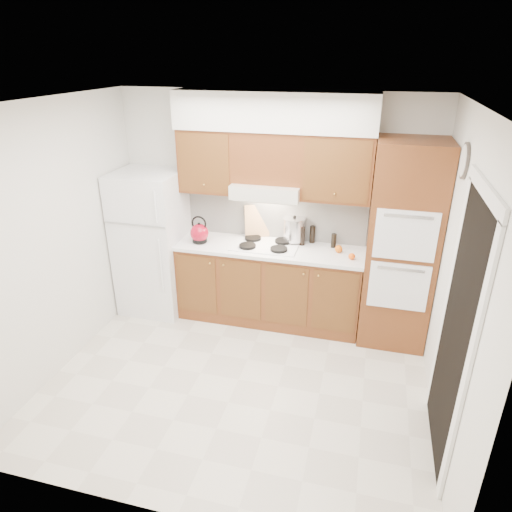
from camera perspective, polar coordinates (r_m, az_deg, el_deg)
The scene contains 26 objects.
floor at distance 4.67m, azimuth -2.19°, elevation -15.17°, with size 3.60×3.60×0.00m, color beige.
ceiling at distance 3.63m, azimuth -2.87°, elevation 18.49°, with size 3.60×3.60×0.00m, color white.
wall_back at distance 5.33m, azimuth 2.22°, elevation 6.03°, with size 3.60×0.02×2.60m, color silver.
wall_left at distance 4.78m, azimuth -23.60°, elevation 1.80°, with size 0.02×3.00×2.60m, color silver.
wall_right at distance 3.89m, azimuth 23.82°, elevation -3.26°, with size 0.02×3.00×2.60m, color silver.
fridge at distance 5.62m, azimuth -12.80°, elevation 1.64°, with size 0.75×0.72×1.72m, color white.
base_cabinets at distance 5.38m, azimuth 1.64°, elevation -3.59°, with size 2.11×0.60×0.90m, color brown.
countertop at distance 5.17m, azimuth 1.68°, elevation 0.97°, with size 2.13×0.62×0.04m, color white.
backsplash at distance 5.33m, azimuth 2.44°, elevation 5.14°, with size 2.11×0.03×0.56m, color white.
oven_cabinet at distance 4.99m, azimuth 17.69°, elevation 1.14°, with size 0.70×0.65×2.20m, color brown.
upper_cab_left at distance 5.22m, azimuth -5.93°, elevation 11.82°, with size 0.63×0.33×0.70m, color brown.
upper_cab_right at distance 4.92m, azimuth 10.20°, elevation 10.80°, with size 0.73×0.33×0.70m, color brown.
range_hood at distance 5.04m, azimuth 1.43°, elevation 8.25°, with size 0.75×0.45×0.15m, color silver.
upper_cab_over_hood at distance 5.01m, azimuth 1.63°, elevation 12.29°, with size 0.75×0.33×0.55m, color brown.
soffit at distance 4.91m, azimuth 2.26°, elevation 17.65°, with size 2.13×0.36×0.40m, color silver.
cooktop at distance 5.19m, azimuth 1.20°, elevation 1.37°, with size 0.74×0.50×0.01m, color white.
doorway at distance 3.71m, azimuth 23.68°, elevation -9.11°, with size 0.02×0.90×2.10m, color black.
wall_clock at distance 4.14m, azimuth 24.62°, elevation 10.78°, with size 0.30×0.30×0.02m, color #3F3833.
kettle at distance 5.28m, azimuth -7.09°, elevation 2.88°, with size 0.21×0.21×0.21m, color maroon.
cutting_board at distance 5.37m, azimuth 0.12°, elevation 4.41°, with size 0.28×0.02×0.38m, color tan.
stock_pot at distance 5.25m, azimuth 4.78°, elevation 3.35°, with size 0.25×0.25×0.26m, color silver.
condiment_a at distance 5.20m, azimuth 5.81°, elevation 2.47°, with size 0.06×0.06×0.21m, color black.
condiment_b at distance 5.28m, azimuth 7.06°, elevation 2.70°, with size 0.06×0.06×0.20m, color black.
condiment_c at distance 5.19m, azimuth 9.69°, elevation 1.91°, with size 0.06×0.06×0.16m, color black.
orange_near at distance 4.93m, azimuth 11.88°, elevation -0.05°, with size 0.07×0.07×0.07m, color #ED550C.
orange_far at distance 5.08m, azimuth 10.30°, elevation 0.88°, with size 0.08×0.08×0.08m, color orange.
Camera 1 is at (1.08, -3.45, 2.96)m, focal length 32.00 mm.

